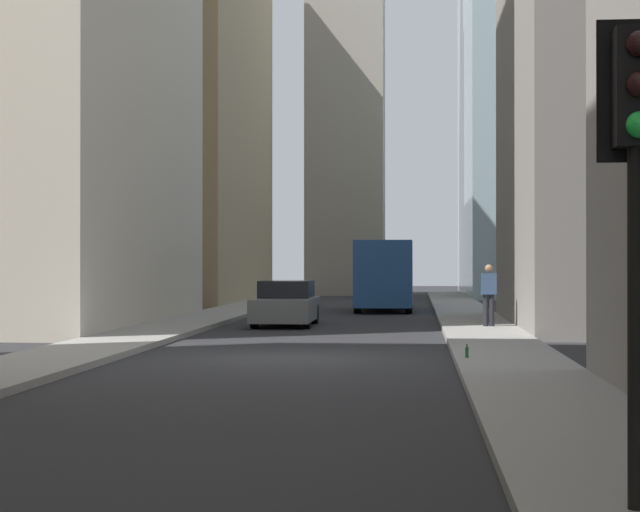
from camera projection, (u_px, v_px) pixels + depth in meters
name	position (u px, v px, depth m)	size (l,w,h in m)	color
ground_plane	(288.00, 358.00, 22.18)	(135.00, 135.00, 0.00)	#262628
sidewalk_right	(76.00, 353.00, 22.58)	(90.00, 2.20, 0.14)	gray
sidewalk_left	(507.00, 357.00, 21.79)	(90.00, 2.20, 0.14)	gray
building_right_far	(151.00, 105.00, 53.91)	(17.18, 10.00, 19.82)	#9E8966
delivery_truck	(385.00, 275.00, 43.76)	(6.46, 2.25, 2.84)	#285699
hatchback_grey	(286.00, 305.00, 33.58)	(4.30, 1.78, 1.42)	slate
traffic_light_foreground	(635.00, 146.00, 8.06)	(0.43, 0.52, 3.73)	black
pedestrian	(489.00, 292.00, 31.06)	(0.26, 0.44, 1.79)	black
discarded_bottle	(467.00, 352.00, 20.80)	(0.07, 0.07, 0.27)	#236033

